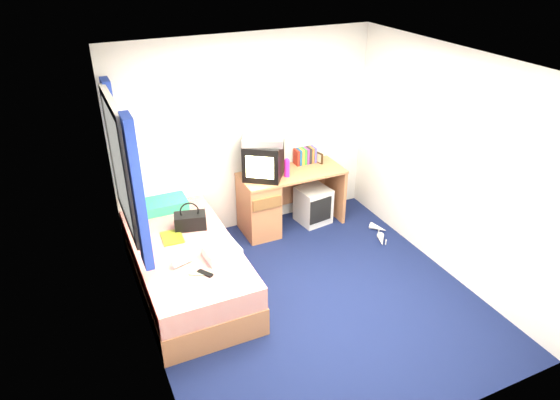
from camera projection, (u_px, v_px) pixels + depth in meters
name	position (u px, v px, depth m)	size (l,w,h in m)	color
ground	(311.00, 298.00, 5.17)	(3.40, 3.40, 0.00)	#0C1438
room_shell	(316.00, 171.00, 4.48)	(3.40, 3.40, 3.40)	white
bed	(187.00, 267.00, 5.19)	(1.01, 2.00, 0.54)	#BA784D
pillow	(164.00, 205.00, 5.71)	(0.51, 0.33, 0.11)	teal
desk	(271.00, 201.00, 6.19)	(1.30, 0.55, 0.75)	#BA784D
storage_cube	(313.00, 205.00, 6.45)	(0.38, 0.38, 0.47)	silver
crt_tv	(263.00, 161.00, 5.89)	(0.58, 0.58, 0.43)	black
vcr	(263.00, 140.00, 5.77)	(0.47, 0.33, 0.09)	#B3B3B5
book_row	(305.00, 156.00, 6.32)	(0.27, 0.13, 0.20)	maroon
picture_frame	(319.00, 158.00, 6.33)	(0.02, 0.12, 0.14)	black
pink_water_bottle	(287.00, 168.00, 5.97)	(0.07, 0.07, 0.21)	#ED219A
aerosol_can	(280.00, 165.00, 6.11)	(0.05, 0.05, 0.17)	silver
handbag	(190.00, 220.00, 5.33)	(0.37, 0.26, 0.31)	black
towel	(222.00, 252.00, 4.86)	(0.33, 0.27, 0.11)	silver
magazine	(172.00, 237.00, 5.19)	(0.21, 0.28, 0.01)	#E0F61B
water_bottle	(182.00, 262.00, 4.76)	(0.07, 0.07, 0.20)	white
colour_swatch_fan	(201.00, 273.00, 4.64)	(0.22, 0.06, 0.01)	gold
remote_control	(205.00, 273.00, 4.63)	(0.05, 0.16, 0.02)	black
window_assembly	(124.00, 167.00, 4.64)	(0.11, 1.42, 1.40)	silver
white_heels	(380.00, 234.00, 6.20)	(0.32, 0.49, 0.09)	silver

